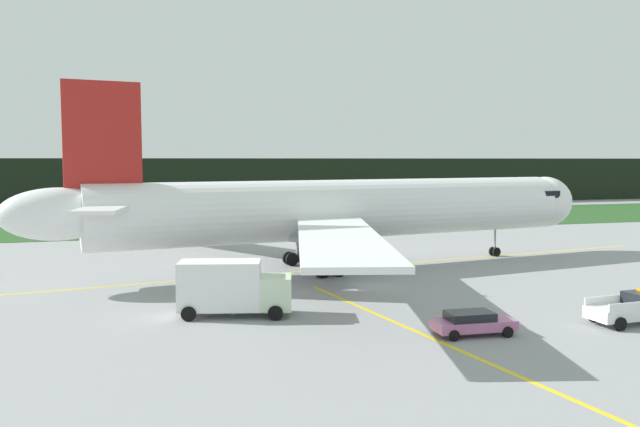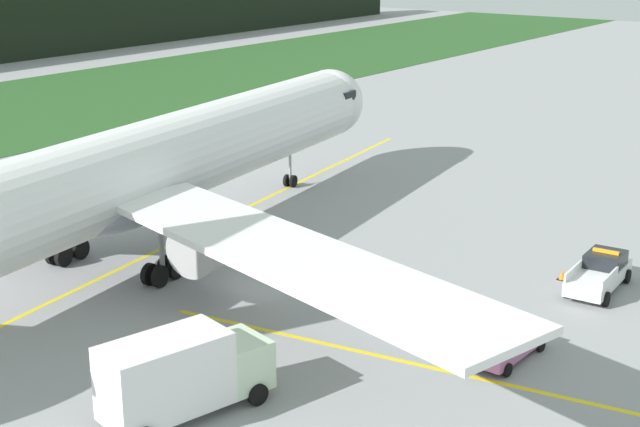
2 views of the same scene
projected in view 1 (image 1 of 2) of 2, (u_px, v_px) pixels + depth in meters
The scene contains 10 objects.
ground at pixel (362, 286), 48.80m from camera, with size 320.00×320.00×0.00m, color gray.
grass_verge at pixel (245, 222), 98.84m from camera, with size 320.00×34.12×0.04m, color #264F21.
distant_tree_line at pixel (216, 183), 130.71m from camera, with size 288.00×5.91×9.82m, color black.
taxiway_centerline_main at pixel (345, 268), 56.93m from camera, with size 70.04×0.30×0.01m, color yellow.
taxiway_centerline_spur at pixel (430, 337), 34.66m from camera, with size 30.59×0.30×0.01m, color yellow.
airliner at pixel (338, 211), 56.20m from camera, with size 53.40×51.58×15.34m.
ops_pickup_truck at pixel (636, 308), 37.63m from camera, with size 5.67×2.47×1.94m.
catering_truck at pixel (232, 287), 39.28m from camera, with size 7.20×4.04×3.56m.
staff_car at pixel (472, 322), 35.13m from camera, with size 4.55×2.25×1.30m.
apron_cone at pixel (612, 310), 39.70m from camera, with size 0.46×0.46×0.59m.
Camera 1 is at (-16.69, -45.31, 9.57)m, focal length 36.14 mm.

